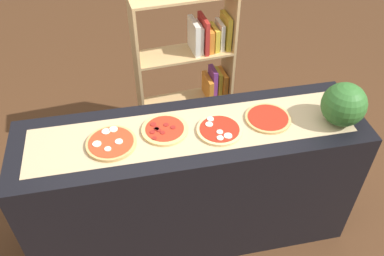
# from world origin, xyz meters

# --- Properties ---
(ground_plane) EXTENTS (12.00, 12.00, 0.00)m
(ground_plane) POSITION_xyz_m (0.00, 0.00, 0.00)
(ground_plane) COLOR #4C2D19
(counter) EXTENTS (2.03, 0.57, 0.95)m
(counter) POSITION_xyz_m (0.00, 0.00, 0.47)
(counter) COLOR black
(counter) RESTS_ON ground_plane
(parchment_paper) EXTENTS (1.84, 0.38, 0.00)m
(parchment_paper) POSITION_xyz_m (0.00, 0.00, 0.95)
(parchment_paper) COLOR tan
(parchment_paper) RESTS_ON counter
(pizza_mozzarella_0) EXTENTS (0.27, 0.27, 0.03)m
(pizza_mozzarella_0) POSITION_xyz_m (-0.45, -0.02, 0.96)
(pizza_mozzarella_0) COLOR tan
(pizza_mozzarella_0) RESTS_ON parchment_paper
(pizza_pepperoni_1) EXTENTS (0.27, 0.27, 0.02)m
(pizza_pepperoni_1) POSITION_xyz_m (-0.15, 0.03, 0.96)
(pizza_pepperoni_1) COLOR #DBB26B
(pizza_pepperoni_1) RESTS_ON parchment_paper
(pizza_mozzarella_2) EXTENTS (0.26, 0.26, 0.02)m
(pizza_mozzarella_2) POSITION_xyz_m (0.15, -0.04, 0.96)
(pizza_mozzarella_2) COLOR #E5C17F
(pizza_mozzarella_2) RESTS_ON parchment_paper
(pizza_plain_3) EXTENTS (0.27, 0.27, 0.02)m
(pizza_plain_3) POSITION_xyz_m (0.45, 0.01, 0.96)
(pizza_plain_3) COLOR tan
(pizza_plain_3) RESTS_ON parchment_paper
(watermelon) EXTENTS (0.25, 0.25, 0.25)m
(watermelon) POSITION_xyz_m (0.85, -0.09, 1.08)
(watermelon) COLOR #2D6628
(watermelon) RESTS_ON counter
(bookshelf) EXTENTS (0.75, 0.32, 1.36)m
(bookshelf) POSITION_xyz_m (0.21, 0.90, 0.69)
(bookshelf) COLOR tan
(bookshelf) RESTS_ON ground_plane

